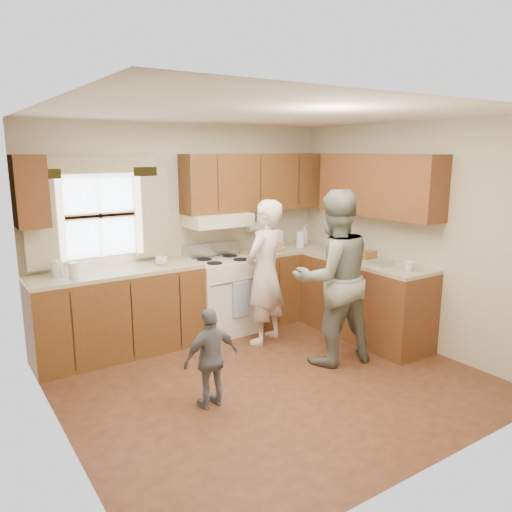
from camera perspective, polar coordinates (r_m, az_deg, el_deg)
room at (r=4.61m, az=1.73°, el=0.22°), size 3.80×3.80×3.80m
kitchen_fixtures at (r=5.90m, az=0.51°, el=-1.26°), size 3.80×2.25×2.15m
stove at (r=6.13m, az=-3.83°, el=-4.38°), size 0.76×0.67×1.07m
woman_left at (r=5.67m, az=1.04°, el=-1.89°), size 0.71×0.60×1.66m
woman_right at (r=5.19m, az=8.79°, el=-2.49°), size 1.00×0.85×1.81m
child at (r=4.38m, az=-5.14°, el=-11.53°), size 0.53×0.24×0.89m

